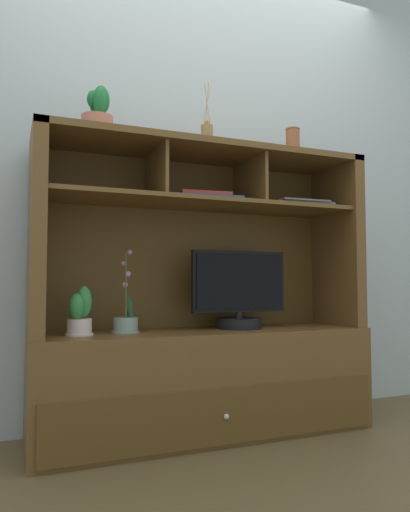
{
  "coord_description": "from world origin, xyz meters",
  "views": [
    {
      "loc": [
        -0.88,
        -2.15,
        0.72
      ],
      "look_at": [
        0.0,
        0.0,
        0.85
      ],
      "focal_mm": 33.73,
      "sensor_mm": 36.0,
      "label": 1
    }
  ],
  "objects_px": {
    "potted_orchid": "(126,322)",
    "magazine_stack_left": "(299,205)",
    "ceramic_vase": "(293,144)",
    "media_console": "(204,344)",
    "magazine_stack_centre": "(203,198)",
    "potted_succulent": "(98,117)",
    "tv_monitor": "(239,295)",
    "potted_fern": "(79,315)",
    "diffuser_bottle": "(207,135)"
  },
  "relations": [
    {
      "from": "magazine_stack_centre",
      "to": "diffuser_bottle",
      "type": "bearing_deg",
      "value": -36.28
    },
    {
      "from": "media_console",
      "to": "potted_fern",
      "type": "xyz_separation_m",
      "value": [
        -0.6,
        -0.03,
        0.16
      ]
    },
    {
      "from": "magazine_stack_centre",
      "to": "diffuser_bottle",
      "type": "height_order",
      "value": "diffuser_bottle"
    },
    {
      "from": "potted_fern",
      "to": "ceramic_vase",
      "type": "bearing_deg",
      "value": 2.4
    },
    {
      "from": "media_console",
      "to": "potted_fern",
      "type": "distance_m",
      "value": 0.62
    },
    {
      "from": "media_console",
      "to": "tv_monitor",
      "type": "bearing_deg",
      "value": -4.48
    },
    {
      "from": "potted_orchid",
      "to": "potted_succulent",
      "type": "xyz_separation_m",
      "value": [
        -0.14,
        -0.0,
        0.93
      ]
    },
    {
      "from": "diffuser_bottle",
      "to": "potted_succulent",
      "type": "bearing_deg",
      "value": 175.93
    },
    {
      "from": "tv_monitor",
      "to": "magazine_stack_centre",
      "type": "distance_m",
      "value": 0.51
    },
    {
      "from": "ceramic_vase",
      "to": "potted_orchid",
      "type": "bearing_deg",
      "value": -179.16
    },
    {
      "from": "potted_orchid",
      "to": "potted_fern",
      "type": "height_order",
      "value": "potted_orchid"
    },
    {
      "from": "tv_monitor",
      "to": "potted_orchid",
      "type": "distance_m",
      "value": 0.58
    },
    {
      "from": "media_console",
      "to": "magazine_stack_centre",
      "type": "xyz_separation_m",
      "value": [
        -0.02,
        -0.02,
        0.71
      ]
    },
    {
      "from": "magazine_stack_centre",
      "to": "potted_succulent",
      "type": "xyz_separation_m",
      "value": [
        -0.5,
        0.02,
        0.34
      ]
    },
    {
      "from": "potted_orchid",
      "to": "magazine_stack_left",
      "type": "xyz_separation_m",
      "value": [
        0.89,
        -0.06,
        0.58
      ]
    },
    {
      "from": "potted_orchid",
      "to": "magazine_stack_centre",
      "type": "bearing_deg",
      "value": -4.43
    },
    {
      "from": "magazine_stack_centre",
      "to": "potted_succulent",
      "type": "height_order",
      "value": "potted_succulent"
    },
    {
      "from": "magazine_stack_left",
      "to": "magazine_stack_centre",
      "type": "distance_m",
      "value": 0.53
    },
    {
      "from": "diffuser_bottle",
      "to": "potted_succulent",
      "type": "distance_m",
      "value": 0.52
    },
    {
      "from": "diffuser_bottle",
      "to": "ceramic_vase",
      "type": "xyz_separation_m",
      "value": [
        0.52,
        0.05,
        0.03
      ]
    },
    {
      "from": "tv_monitor",
      "to": "magazine_stack_centre",
      "type": "relative_size",
      "value": 1.34
    },
    {
      "from": "potted_orchid",
      "to": "potted_fern",
      "type": "relative_size",
      "value": 1.78
    },
    {
      "from": "tv_monitor",
      "to": "potted_fern",
      "type": "xyz_separation_m",
      "value": [
        -0.78,
        -0.01,
        -0.08
      ]
    },
    {
      "from": "tv_monitor",
      "to": "potted_orchid",
      "type": "height_order",
      "value": "tv_monitor"
    },
    {
      "from": "media_console",
      "to": "tv_monitor",
      "type": "height_order",
      "value": "media_console"
    },
    {
      "from": "magazine_stack_left",
      "to": "ceramic_vase",
      "type": "relative_size",
      "value": 1.9
    },
    {
      "from": "magazine_stack_left",
      "to": "magazine_stack_centre",
      "type": "xyz_separation_m",
      "value": [
        -0.53,
        0.03,
        0.0
      ]
    },
    {
      "from": "potted_orchid",
      "to": "magazine_stack_left",
      "type": "relative_size",
      "value": 1.13
    },
    {
      "from": "media_console",
      "to": "diffuser_bottle",
      "type": "xyz_separation_m",
      "value": [
        0.0,
        -0.03,
        1.02
      ]
    },
    {
      "from": "magazine_stack_centre",
      "to": "potted_succulent",
      "type": "distance_m",
      "value": 0.61
    },
    {
      "from": "magazine_stack_left",
      "to": "potted_fern",
      "type": "bearing_deg",
      "value": 178.77
    },
    {
      "from": "potted_orchid",
      "to": "diffuser_bottle",
      "type": "height_order",
      "value": "diffuser_bottle"
    },
    {
      "from": "potted_orchid",
      "to": "potted_succulent",
      "type": "distance_m",
      "value": 0.94
    },
    {
      "from": "diffuser_bottle",
      "to": "magazine_stack_left",
      "type": "bearing_deg",
      "value": -1.86
    },
    {
      "from": "tv_monitor",
      "to": "magazine_stack_centre",
      "type": "height_order",
      "value": "magazine_stack_centre"
    },
    {
      "from": "magazine_stack_left",
      "to": "potted_orchid",
      "type": "bearing_deg",
      "value": 176.34
    },
    {
      "from": "potted_fern",
      "to": "potted_orchid",
      "type": "bearing_deg",
      "value": 8.97
    },
    {
      "from": "potted_orchid",
      "to": "ceramic_vase",
      "type": "height_order",
      "value": "ceramic_vase"
    },
    {
      "from": "media_console",
      "to": "potted_fern",
      "type": "bearing_deg",
      "value": -177.41
    },
    {
      "from": "media_console",
      "to": "potted_orchid",
      "type": "height_order",
      "value": "media_console"
    },
    {
      "from": "diffuser_bottle",
      "to": "magazine_stack_centre",
      "type": "bearing_deg",
      "value": 143.72
    },
    {
      "from": "tv_monitor",
      "to": "potted_fern",
      "type": "bearing_deg",
      "value": -179.07
    },
    {
      "from": "tv_monitor",
      "to": "potted_orchid",
      "type": "relative_size",
      "value": 1.32
    },
    {
      "from": "tv_monitor",
      "to": "potted_orchid",
      "type": "bearing_deg",
      "value": 177.88
    },
    {
      "from": "potted_fern",
      "to": "magazine_stack_left",
      "type": "height_order",
      "value": "magazine_stack_left"
    },
    {
      "from": "ceramic_vase",
      "to": "magazine_stack_centre",
      "type": "bearing_deg",
      "value": -175.58
    },
    {
      "from": "potted_fern",
      "to": "media_console",
      "type": "bearing_deg",
      "value": 2.59
    },
    {
      "from": "magazine_stack_centre",
      "to": "potted_orchid",
      "type": "bearing_deg",
      "value": 175.57
    },
    {
      "from": "potted_orchid",
      "to": "ceramic_vase",
      "type": "relative_size",
      "value": 2.15
    },
    {
      "from": "potted_succulent",
      "to": "ceramic_vase",
      "type": "xyz_separation_m",
      "value": [
        1.04,
        0.02,
        -0.01
      ]
    }
  ]
}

